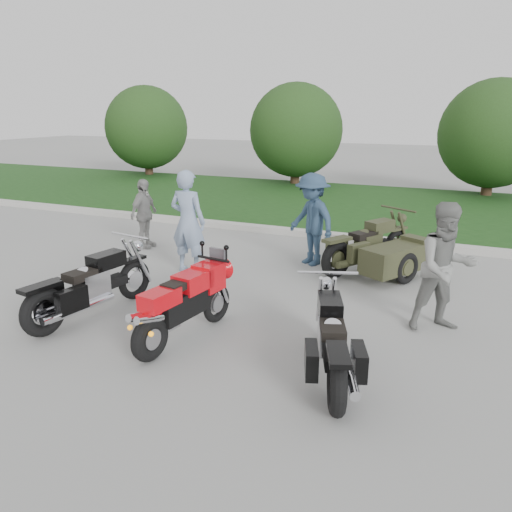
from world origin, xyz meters
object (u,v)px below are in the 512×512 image
at_px(cruiser_left, 87,288).
at_px(person_denim, 312,220).
at_px(person_grey, 446,268).
at_px(cruiser_right, 332,344).
at_px(person_back, 144,214).
at_px(cruiser_sidecar, 382,253).
at_px(sportbike_red, 183,302).
at_px(person_stripe, 188,222).

height_order(cruiser_left, person_denim, person_denim).
relative_size(cruiser_left, person_denim, 1.29).
bearing_deg(person_denim, person_grey, -8.21).
bearing_deg(cruiser_right, person_back, 124.03).
bearing_deg(cruiser_sidecar, cruiser_right, -58.67).
xyz_separation_m(cruiser_left, person_back, (-1.58, 3.62, 0.31)).
relative_size(cruiser_left, person_back, 1.52).
bearing_deg(sportbike_red, cruiser_sidecar, 71.18).
height_order(cruiser_right, cruiser_sidecar, cruiser_sidecar).
distance_m(person_stripe, person_denim, 2.43).
relative_size(cruiser_left, cruiser_sidecar, 1.04).
bearing_deg(sportbike_red, person_grey, 37.76).
xyz_separation_m(person_stripe, person_back, (-1.80, 1.09, -0.20)).
bearing_deg(cruiser_left, person_grey, 28.39).
height_order(cruiser_right, person_grey, person_grey).
bearing_deg(cruiser_left, cruiser_sidecar, 54.72).
relative_size(cruiser_right, person_denim, 1.17).
height_order(cruiser_left, person_stripe, person_stripe).
xyz_separation_m(sportbike_red, cruiser_right, (2.08, -0.16, -0.11)).
bearing_deg(cruiser_left, cruiser_right, 5.29).
xyz_separation_m(cruiser_right, person_stripe, (-3.57, 2.78, 0.54)).
bearing_deg(sportbike_red, person_stripe, 127.73).
height_order(cruiser_sidecar, person_stripe, person_stripe).
distance_m(cruiser_sidecar, person_back, 5.24).
bearing_deg(person_denim, cruiser_left, -87.47).
xyz_separation_m(person_grey, person_back, (-6.42, 1.91, -0.14)).
relative_size(person_denim, person_back, 1.18).
relative_size(cruiser_sidecar, person_back, 1.46).
bearing_deg(person_grey, cruiser_left, 168.84).
bearing_deg(sportbike_red, person_back, 139.65).
xyz_separation_m(sportbike_red, person_stripe, (-1.49, 2.62, 0.43)).
bearing_deg(cruiser_sidecar, person_stripe, -131.36).
height_order(cruiser_right, person_back, person_back).
bearing_deg(cruiser_sidecar, sportbike_red, -87.59).
relative_size(sportbike_red, person_grey, 1.08).
xyz_separation_m(sportbike_red, person_back, (-3.29, 3.70, 0.22)).
bearing_deg(sportbike_red, cruiser_right, 3.58).
distance_m(cruiser_left, person_stripe, 2.59).
bearing_deg(person_denim, person_stripe, -113.07).
xyz_separation_m(sportbike_red, cruiser_sidecar, (1.93, 3.82, -0.12)).
bearing_deg(person_back, sportbike_red, -140.43).
distance_m(cruiser_sidecar, person_grey, 2.41).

